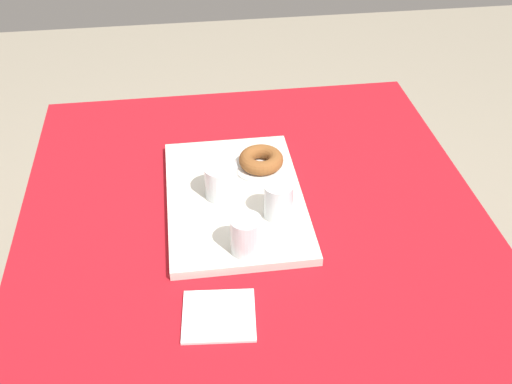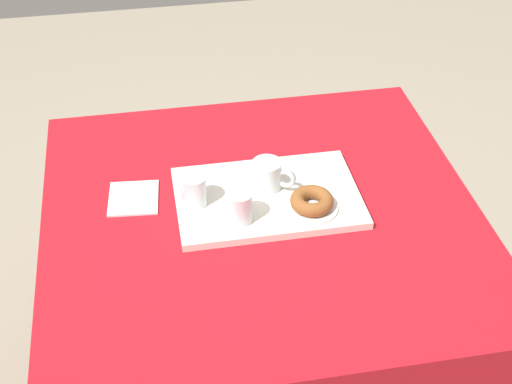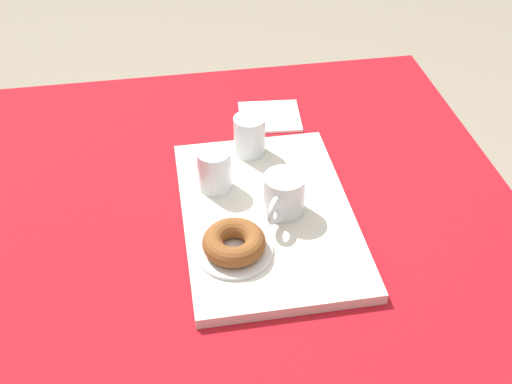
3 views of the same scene
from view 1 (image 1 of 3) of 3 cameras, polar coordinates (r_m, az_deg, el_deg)
dining_table at (r=1.48m, az=-0.36°, el=-4.28°), size 1.12×1.08×0.76m
serving_tray at (r=1.43m, az=-2.00°, el=-0.60°), size 0.48×0.32×0.02m
tea_mug_left at (r=1.40m, az=-3.26°, el=0.98°), size 0.11×0.08×0.08m
water_glass_near at (r=1.34m, az=2.12°, el=-0.95°), size 0.07×0.07×0.08m
water_glass_far at (r=1.25m, az=-0.95°, el=-4.19°), size 0.07×0.07×0.08m
donut_plate_left at (r=1.50m, az=0.48°, el=2.40°), size 0.14×0.14×0.01m
sugar_donut_left at (r=1.49m, az=0.49°, el=3.07°), size 0.11×0.11×0.04m
paper_napkin at (r=1.18m, az=-3.53°, el=-11.58°), size 0.14×0.15×0.01m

